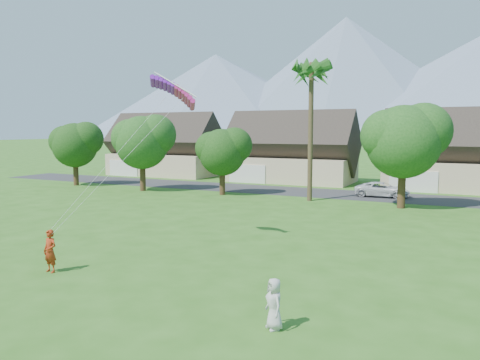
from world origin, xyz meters
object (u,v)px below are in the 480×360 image
Objects in this scene: watcher at (274,304)px; parked_car at (382,189)px; kite_flyer at (50,251)px; parafoil_kite at (175,90)px.

watcher reaches higher than parked_car.
parked_car is at bearing 76.16° from kite_flyer.
parafoil_kite is (2.31, 6.81, 7.64)m from kite_flyer.
watcher is at bearing -62.28° from parafoil_kite.
parafoil_kite is at bearing 74.41° from kite_flyer.
watcher is 32.53m from parked_car.
kite_flyer is 10.49m from parafoil_kite.
parked_car is 26.71m from parafoil_kite.
kite_flyer is 1.16× the size of watcher.
watcher is at bearing -179.29° from parked_car.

